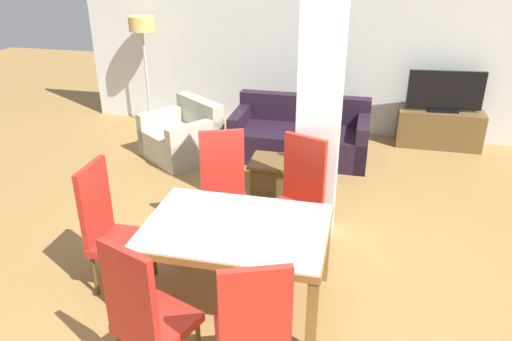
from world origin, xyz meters
TOP-DOWN VIEW (x-y plane):
  - ground_plane at (0.00, 0.00)m, footprint 18.00×18.00m
  - back_wall at (0.00, 4.31)m, footprint 7.20×0.09m
  - divider_pillar at (0.49, 1.31)m, footprint 0.41×0.34m
  - dining_table at (0.00, 0.00)m, footprint 1.47×1.03m
  - dining_chair_far_right at (0.37, 0.93)m, footprint 0.60×0.60m
  - dining_chair_near_left at (-0.37, -0.94)m, footprint 0.60×0.60m
  - dining_chair_far_left at (-0.37, 0.90)m, footprint 0.60×0.60m
  - dining_chair_near_right at (0.37, -0.95)m, footprint 0.59×0.59m
  - dining_chair_head_left at (-1.12, 0.00)m, footprint 0.46×0.46m
  - sofa at (0.06, 3.21)m, footprint 1.86×0.89m
  - armchair at (-1.53, 2.82)m, footprint 1.25×1.23m
  - coffee_table at (0.01, 2.13)m, footprint 0.79×0.53m
  - bottle at (0.07, 2.28)m, footprint 0.07×0.07m
  - tv_stand at (2.00, 4.03)m, footprint 1.20×0.40m
  - tv_screen at (2.00, 4.03)m, footprint 1.06×0.24m
  - floor_lamp at (-2.54, 3.97)m, footprint 0.39×0.39m

SIDE VIEW (x-z plane):
  - ground_plane at x=0.00m, z-range 0.00..0.00m
  - coffee_table at x=0.01m, z-range 0.01..0.39m
  - tv_stand at x=2.00m, z-range 0.00..0.55m
  - armchair at x=-1.53m, z-range -0.12..0.67m
  - sofa at x=0.06m, z-range -0.12..0.68m
  - bottle at x=0.07m, z-range 0.36..0.58m
  - dining_chair_far_right at x=0.37m, z-range 0.02..1.17m
  - dining_chair_near_left at x=-0.37m, z-range 0.02..1.17m
  - dining_chair_far_left at x=-0.37m, z-range 0.02..1.17m
  - dining_chair_near_right at x=0.37m, z-range 0.02..1.17m
  - dining_chair_head_left at x=-1.12m, z-range 0.02..1.17m
  - dining_table at x=0.00m, z-range 0.22..0.98m
  - tv_screen at x=2.00m, z-range 0.54..1.13m
  - divider_pillar at x=0.49m, z-range 0.00..2.70m
  - back_wall at x=0.00m, z-range 0.00..2.70m
  - floor_lamp at x=-2.54m, z-range 0.61..2.35m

